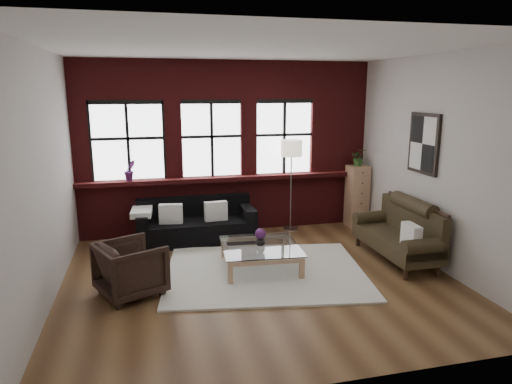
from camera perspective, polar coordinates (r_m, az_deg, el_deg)
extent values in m
plane|color=brown|center=(6.71, 0.38, -10.78)|extent=(5.50, 5.50, 0.00)
plane|color=white|center=(6.18, 0.43, 17.59)|extent=(5.50, 5.50, 0.00)
plane|color=beige|center=(8.67, -3.62, 5.55)|extent=(5.50, 0.00, 5.50)
plane|color=beige|center=(3.93, 9.29, -3.31)|extent=(5.50, 0.00, 5.50)
plane|color=beige|center=(6.20, -25.11, 1.52)|extent=(0.00, 5.00, 5.00)
plane|color=beige|center=(7.40, 21.57, 3.47)|extent=(0.00, 5.00, 5.00)
cube|color=#5B1516|center=(8.61, -3.39, 1.73)|extent=(5.50, 0.30, 0.08)
cube|color=silver|center=(6.90, 1.17, -9.96)|extent=(3.22, 2.70, 0.03)
cube|color=white|center=(8.06, -10.60, -2.69)|extent=(0.42, 0.20, 0.34)
cube|color=white|center=(8.13, -5.04, -2.38)|extent=(0.41, 0.17, 0.34)
cube|color=white|center=(7.08, 18.82, -5.18)|extent=(0.16, 0.39, 0.34)
imported|color=black|center=(6.32, -15.38, -9.22)|extent=(1.05, 1.04, 0.72)
imported|color=#B2B2B2|center=(6.90, 0.54, -6.10)|extent=(0.15, 0.15, 0.15)
sphere|color=#5B2264|center=(6.86, 0.54, -5.24)|extent=(0.16, 0.16, 0.16)
cube|color=tan|center=(9.26, 12.50, -0.50)|extent=(0.37, 0.37, 1.22)
imported|color=#2D5923|center=(9.12, 12.73, 4.25)|extent=(0.36, 0.33, 0.34)
imported|color=#5B2264|center=(8.41, -15.49, 2.62)|extent=(0.26, 0.24, 0.38)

